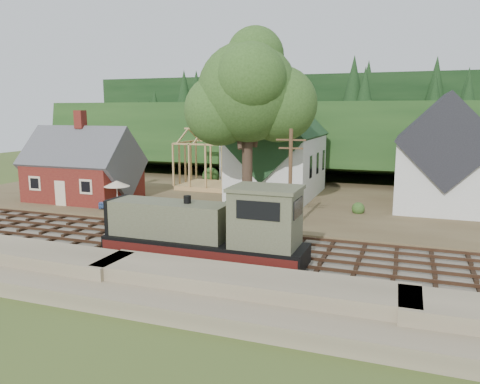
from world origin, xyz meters
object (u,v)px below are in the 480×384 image
(car_blue, at_px, (106,200))
(car_green, at_px, (69,191))
(patio_set, at_px, (117,185))
(locomotive, at_px, (211,232))

(car_blue, xyz_separation_m, car_green, (-6.74, 2.91, -0.04))
(patio_set, bearing_deg, car_green, 157.38)
(car_green, bearing_deg, patio_set, -127.80)
(car_blue, height_order, patio_set, patio_set)
(locomotive, bearing_deg, car_green, 147.20)
(locomotive, height_order, car_green, locomotive)
(car_blue, distance_m, patio_set, 2.50)
(locomotive, xyz_separation_m, patio_set, (-14.26, 11.12, 0.38))
(car_blue, bearing_deg, patio_set, -57.65)
(locomotive, relative_size, patio_set, 4.66)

